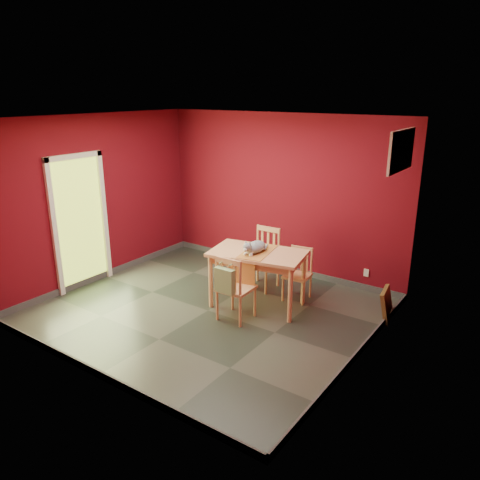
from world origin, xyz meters
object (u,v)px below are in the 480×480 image
Objects in this scene: chair_near at (234,287)px; tote_bag at (225,281)px; dining_table at (258,259)px; cat at (255,245)px; picture_frame at (387,305)px; chair_far_right at (298,273)px; chair_far_left at (263,257)px.

chair_near is 2.34× the size of tote_bag.
cat is (-0.01, -0.05, 0.22)m from dining_table.
tote_bag reaches higher than picture_frame.
cat is at bearing 89.99° from tote_bag.
chair_near is 2.04× the size of cat.
dining_table reaches higher than chair_far_right.
chair_near reaches higher than chair_far_right.
cat is (-0.38, -0.60, 0.54)m from chair_far_right.
chair_near is at bearing -110.92° from cat.
chair_near is 0.28m from tote_bag.
tote_bag is at bearing -90.80° from dining_table.
dining_table is at bearing -123.97° from chair_far_right.
chair_far_left reaches higher than chair_near.
cat is at bearing -157.98° from picture_frame.
chair_near reaches higher than dining_table.
tote_bag is (-0.01, -0.78, -0.07)m from dining_table.
cat is 1.99m from picture_frame.
tote_bag is 0.88× the size of picture_frame.
dining_table is 1.55× the size of chair_near.
tote_bag is (0.29, -1.42, 0.16)m from chair_far_left.
tote_bag is 0.79m from cat.
chair_far_left is 0.87m from cat.
chair_far_left is 0.69m from chair_far_right.
dining_table is 0.61m from chair_near.
chair_far_left reaches higher than chair_far_right.
chair_far_left is at bearing 103.52° from chair_near.
chair_far_left is 1.23m from chair_near.
cat reaches higher than tote_bag.
dining_table is at bearing 56.79° from cat.
cat is 1.01× the size of picture_frame.
cat reaches higher than chair_near.
chair_far_left is 2.12× the size of picture_frame.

